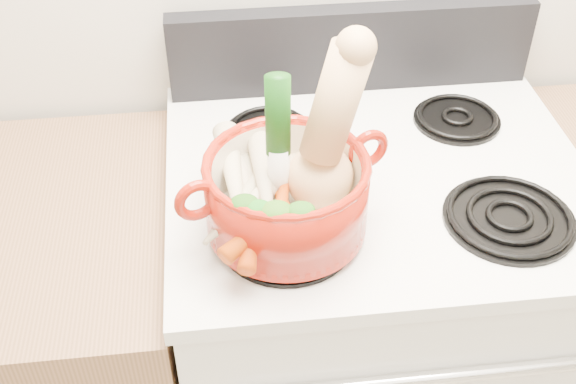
{
  "coord_description": "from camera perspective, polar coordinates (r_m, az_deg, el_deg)",
  "views": [
    {
      "loc": [
        -0.29,
        0.38,
        1.78
      ],
      "look_at": [
        -0.19,
        1.23,
        1.06
      ],
      "focal_mm": 45.0,
      "sensor_mm": 36.0,
      "label": 1
    }
  ],
  "objects": [
    {
      "name": "burner_back_right",
      "position": [
        1.5,
        13.21,
        5.74
      ],
      "size": [
        0.17,
        0.17,
        0.02
      ],
      "primitive_type": "cylinder",
      "color": "black",
      "rests_on": "cooktop"
    },
    {
      "name": "carrot_0",
      "position": [
        1.14,
        -1.87,
        -1.58
      ],
      "size": [
        0.06,
        0.18,
        0.05
      ],
      "primitive_type": "cone",
      "rotation": [
        1.66,
        0.0,
        0.11
      ],
      "color": "#C33909",
      "rests_on": "dutch_oven"
    },
    {
      "name": "parsnip_3",
      "position": [
        1.13,
        -3.59,
        -1.32
      ],
      "size": [
        0.15,
        0.14,
        0.05
      ],
      "primitive_type": "cone",
      "rotation": [
        1.66,
        0.0,
        -0.85
      ],
      "color": "beige",
      "rests_on": "dutch_oven"
    },
    {
      "name": "control_backsplash",
      "position": [
        1.54,
        5.05,
        11.24
      ],
      "size": [
        0.76,
        0.05,
        0.18
      ],
      "primitive_type": "cube",
      "color": "black",
      "rests_on": "cooktop"
    },
    {
      "name": "parsnip_1",
      "position": [
        1.15,
        -3.71,
        -0.63
      ],
      "size": [
        0.16,
        0.18,
        0.06
      ],
      "primitive_type": "cone",
      "rotation": [
        1.66,
        0.0,
        -0.69
      ],
      "color": "beige",
      "rests_on": "dutch_oven"
    },
    {
      "name": "burner_front_left",
      "position": [
        1.19,
        -0.11,
        -3.4
      ],
      "size": [
        0.22,
        0.22,
        0.02
      ],
      "primitive_type": "cylinder",
      "color": "black",
      "rests_on": "cooktop"
    },
    {
      "name": "oven_handle",
      "position": [
        1.24,
        9.97,
        -14.41
      ],
      "size": [
        0.6,
        0.02,
        0.02
      ],
      "primitive_type": "cylinder",
      "rotation": [
        0.0,
        1.57,
        0.0
      ],
      "color": "silver",
      "rests_on": "stove_body"
    },
    {
      "name": "squash",
      "position": [
        1.11,
        2.66,
        4.92
      ],
      "size": [
        0.22,
        0.18,
        0.31
      ],
      "primitive_type": null,
      "rotation": [
        0.0,
        0.27,
        0.35
      ],
      "color": "#E0AC72",
      "rests_on": "dutch_oven"
    },
    {
      "name": "cooktop",
      "position": [
        1.35,
        7.13,
        1.17
      ],
      "size": [
        0.78,
        0.67,
        0.03
      ],
      "primitive_type": "cube",
      "color": "silver",
      "rests_on": "stove_body"
    },
    {
      "name": "carrot_4",
      "position": [
        1.12,
        -0.57,
        -1.3
      ],
      "size": [
        0.07,
        0.18,
        0.05
      ],
      "primitive_type": "cone",
      "rotation": [
        1.66,
        0.0,
        -0.23
      ],
      "color": "#BF4309",
      "rests_on": "dutch_oven"
    },
    {
      "name": "dutch_oven",
      "position": [
        1.15,
        -0.12,
        -0.23
      ],
      "size": [
        0.33,
        0.33,
        0.13
      ],
      "primitive_type": "cylinder",
      "rotation": [
        0.0,
        0.0,
        0.33
      ],
      "color": "maroon",
      "rests_on": "burner_front_left"
    },
    {
      "name": "parsnip_0",
      "position": [
        1.17,
        -2.45,
        -0.27
      ],
      "size": [
        0.07,
        0.22,
        0.06
      ],
      "primitive_type": "cone",
      "rotation": [
        1.66,
        0.0,
        0.15
      ],
      "color": "beige",
      "rests_on": "dutch_oven"
    },
    {
      "name": "burner_front_right",
      "position": [
        1.28,
        17.09,
        -1.88
      ],
      "size": [
        0.22,
        0.22,
        0.02
      ],
      "primitive_type": "cylinder",
      "color": "black",
      "rests_on": "cooktop"
    },
    {
      "name": "ginger",
      "position": [
        1.24,
        0.71,
        2.08
      ],
      "size": [
        0.08,
        0.06,
        0.04
      ],
      "primitive_type": "ellipsoid",
      "rotation": [
        0.0,
        0.0,
        0.16
      ],
      "color": "tan",
      "rests_on": "dutch_oven"
    },
    {
      "name": "burner_back_left",
      "position": [
        1.42,
        -1.51,
        4.89
      ],
      "size": [
        0.17,
        0.17,
        0.02
      ],
      "primitive_type": "cylinder",
      "color": "black",
      "rests_on": "cooktop"
    },
    {
      "name": "parsnip_5",
      "position": [
        1.15,
        -1.92,
        1.09
      ],
      "size": [
        0.05,
        0.24,
        0.07
      ],
      "primitive_type": "cone",
      "rotation": [
        1.66,
        0.0,
        0.01
      ],
      "color": "beige",
      "rests_on": "dutch_oven"
    },
    {
      "name": "stove_body",
      "position": [
        1.69,
        5.82,
        -11.49
      ],
      "size": [
        0.76,
        0.65,
        0.92
      ],
      "primitive_type": "cube",
      "color": "white",
      "rests_on": "floor"
    },
    {
      "name": "pot_handle_right",
      "position": [
        1.18,
        6.37,
        3.4
      ],
      "size": [
        0.07,
        0.04,
        0.07
      ],
      "primitive_type": "torus",
      "rotation": [
        1.57,
        0.0,
        0.33
      ],
      "color": "maroon",
      "rests_on": "dutch_oven"
    },
    {
      "name": "carrot_1",
      "position": [
        1.1,
        -2.89,
        -3.59
      ],
      "size": [
        0.05,
        0.14,
        0.04
      ],
      "primitive_type": "cone",
      "rotation": [
        1.66,
        0.0,
        -0.19
      ],
      "color": "red",
      "rests_on": "dutch_oven"
    },
    {
      "name": "leek",
      "position": [
        1.11,
        -0.77,
        3.93
      ],
      "size": [
        0.04,
        0.05,
        0.25
      ],
      "primitive_type": "cylinder",
      "rotation": [
        -0.02,
        0.0,
        -0.08
      ],
      "color": "silver",
      "rests_on": "dutch_oven"
    },
    {
      "name": "parsnip_2",
      "position": [
        1.18,
        -3.24,
        0.48
      ],
      "size": [
        0.07,
        0.17,
        0.05
      ],
      "primitive_type": "cone",
      "rotation": [
        1.66,
        0.0,
        0.19
      ],
      "color": "beige",
      "rests_on": "dutch_oven"
    },
    {
      "name": "pot_handle_left",
      "position": [
        1.08,
        -7.19,
        -0.64
      ],
      "size": [
        0.07,
        0.04,
        0.07
      ],
      "primitive_type": "torus",
      "rotation": [
        1.57,
        0.0,
        0.33
      ],
      "color": "maroon",
      "rests_on": "dutch_oven"
    },
    {
      "name": "parsnip_4",
      "position": [
        1.17,
        -4.3,
        1.11
      ],
      "size": [
        0.06,
        0.24,
        0.07
      ],
      "primitive_type": "cone",
      "rotation": [
        1.66,
        0.0,
        0.06
      ],
      "color": "beige",
      "rests_on": "dutch_oven"
    },
    {
      "name": "carrot_2",
      "position": [
        1.13,
        -0.26,
        -1.37
      ],
      "size": [
        0.06,
        0.17,
        0.05
      ],
      "primitive_type": "cone",
      "rotation": [
        1.66,
        0.0,
        0.16
      ],
      "color": "#CA410A",
      "rests_on": "dutch_oven"
    },
    {
      "name": "carrot_3",
      "position": [
        1.09,
        -2.44,
        -3.07
      ],
      "size": [
        0.13,
        0.12,
        0.04
      ],
      "primitive_type": "cone",
      "rotation": [
        1.66,
        0.0,
        -0.81
      ],
      "color": "#D0470A",
      "rests_on": "dutch_oven"
    }
  ]
}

